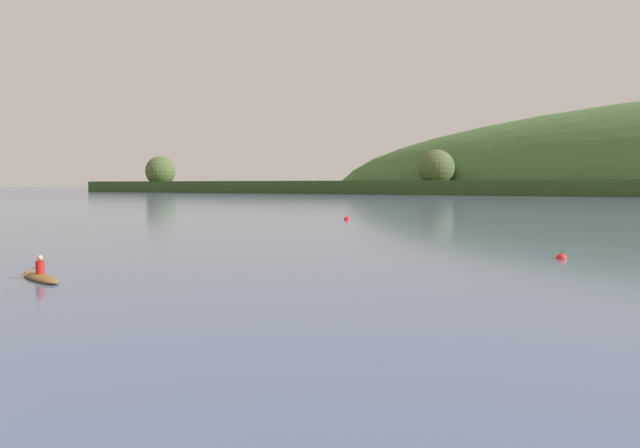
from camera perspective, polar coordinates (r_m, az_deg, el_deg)
canoe_with_paddler at (r=26.24m, az=-23.60°, el=-4.30°), size 3.70×2.17×1.02m
mooring_buoy_foreground at (r=64.44m, az=2.42°, el=0.39°), size 0.67×0.67×0.75m
mooring_buoy_midchannel at (r=32.67m, az=20.68°, el=-2.92°), size 0.52×0.52×0.60m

